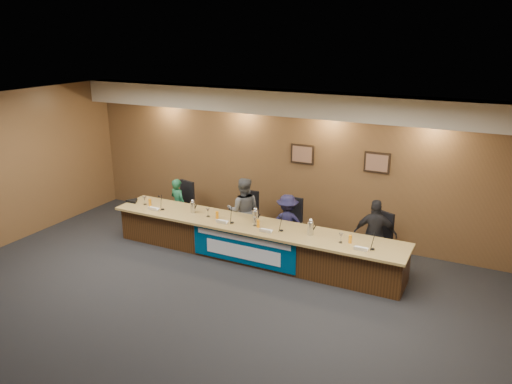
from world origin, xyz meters
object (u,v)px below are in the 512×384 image
office_chair_a (181,208)px  carafe_left (193,207)px  panelist_c (287,223)px  panelist_b (243,210)px  panelist_d (375,235)px  office_chair_b (246,219)px  office_chair_d (375,243)px  carafe_mid (256,217)px  panelist_a (178,204)px  office_chair_c (289,227)px  carafe_right (311,228)px  banner (243,248)px  dais_body (253,242)px  speakerphone (133,201)px

office_chair_a → carafe_left: size_ratio=2.05×
panelist_c → office_chair_a: size_ratio=2.54×
carafe_left → office_chair_a: bearing=138.2°
panelist_b → panelist_d: panelist_b is taller
office_chair_a → office_chair_b: same height
panelist_c → office_chair_d: (1.80, 0.10, -0.13)m
panelist_c → carafe_mid: 0.77m
carafe_mid → panelist_a: bearing=165.7°
panelist_a → carafe_mid: 2.35m
office_chair_b → office_chair_c: same height
panelist_c → office_chair_c: size_ratio=2.54×
office_chair_d → carafe_right: (-1.05, -0.77, 0.40)m
panelist_a → panelist_d: bearing=-164.7°
panelist_b → panelist_d: (2.82, 0.00, -0.03)m
banner → panelist_b: size_ratio=1.53×
dais_body → office_chair_a: dais_body is taller
carafe_right → panelist_b: bearing=159.2°
banner → carafe_mid: (0.04, 0.47, 0.50)m
office_chair_b → panelist_a: bearing=179.7°
panelist_c → office_chair_d: size_ratio=2.54×
banner → carafe_mid: bearing=85.2°
dais_body → office_chair_a: 2.35m
banner → speakerphone: speakerphone is taller
dais_body → speakerphone: size_ratio=18.75×
office_chair_c → carafe_left: size_ratio=2.05×
panelist_a → carafe_right: (3.45, -0.67, 0.28)m
dais_body → office_chair_b: size_ratio=12.50×
carafe_mid → speakerphone: size_ratio=0.78×
banner → office_chair_a: banner is taller
panelist_a → panelist_c: (2.70, 0.00, 0.01)m
office_chair_b → office_chair_d: size_ratio=1.00×
panelist_a → carafe_right: size_ratio=4.68×
speakerphone → panelist_a: bearing=43.9°
panelist_a → carafe_right: bearing=-175.7°
panelist_a → office_chair_d: bearing=-163.5°
carafe_left → carafe_right: size_ratio=0.92×
panelist_c → carafe_left: size_ratio=5.22×
banner → office_chair_a: bearing=152.7°
dais_body → carafe_right: bearing=-1.8°
dais_body → carafe_mid: bearing=55.0°
dais_body → office_chair_b: dais_body is taller
office_chair_c → speakerphone: 3.52m
dais_body → panelist_c: 0.83m
office_chair_c → panelist_c: bearing=-91.3°
panelist_b → office_chair_d: (2.82, 0.10, -0.24)m
banner → panelist_d: size_ratio=1.59×
dais_body → office_chair_d: (2.28, 0.73, 0.13)m
panelist_b → panelist_c: (1.02, 0.00, -0.11)m
carafe_left → speakerphone: bearing=-178.7°
dais_body → panelist_d: (2.28, 0.63, 0.34)m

